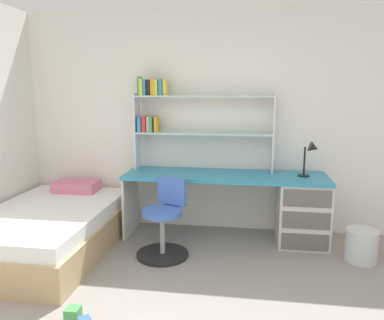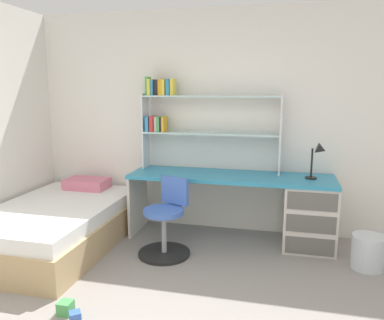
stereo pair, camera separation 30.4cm
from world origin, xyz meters
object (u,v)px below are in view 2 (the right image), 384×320
at_px(bookshelf_hutch, 190,114).
at_px(toy_block_blue_0, 75,317).
at_px(bed_platform, 57,225).
at_px(desk, 286,207).
at_px(waste_bin, 368,252).
at_px(desk_lamp, 319,155).
at_px(swivel_chair, 166,225).
at_px(toy_block_green_3, 66,308).

xyz_separation_m(bookshelf_hutch, toy_block_blue_0, (-0.35, -1.97, -1.32)).
distance_m(bed_platform, toy_block_blue_0, 1.49).
bearing_deg(bed_platform, desk, 14.75).
relative_size(bookshelf_hutch, toy_block_blue_0, 19.95).
bearing_deg(waste_bin, desk_lamp, 138.79).
height_order(bookshelf_hutch, desk_lamp, bookshelf_hutch).
relative_size(swivel_chair, toy_block_green_3, 7.72).
bearing_deg(bookshelf_hutch, bed_platform, -147.28).
bearing_deg(bookshelf_hutch, toy_block_blue_0, -99.98).
bearing_deg(bed_platform, desk_lamp, 13.03).
distance_m(swivel_chair, waste_bin, 1.92).
distance_m(desk_lamp, swivel_chair, 1.70).
relative_size(swivel_chair, bed_platform, 0.41).
bearing_deg(desk_lamp, bookshelf_hutch, 172.22).
distance_m(bookshelf_hutch, toy_block_green_3, 2.36).
bearing_deg(bookshelf_hutch, swivel_chair, -94.99).
bearing_deg(toy_block_green_3, bookshelf_hutch, 76.15).
bearing_deg(waste_bin, toy_block_green_3, -150.33).
relative_size(desk, waste_bin, 6.93).
xyz_separation_m(bookshelf_hutch, toy_block_green_3, (-0.47, -1.90, -1.31)).
height_order(desk_lamp, waste_bin, desk_lamp).
height_order(desk, desk_lamp, desk_lamp).
bearing_deg(toy_block_green_3, toy_block_blue_0, -30.87).
distance_m(desk_lamp, waste_bin, 1.02).
distance_m(waste_bin, toy_block_green_3, 2.66).
height_order(bed_platform, toy_block_blue_0, bed_platform).
height_order(swivel_chair, toy_block_blue_0, swivel_chair).
relative_size(bookshelf_hutch, waste_bin, 4.95).
height_order(desk_lamp, toy_block_blue_0, desk_lamp).
bearing_deg(desk_lamp, swivel_chair, -159.84).
relative_size(desk, swivel_chair, 2.85).
height_order(bookshelf_hutch, waste_bin, bookshelf_hutch).
height_order(swivel_chair, toy_block_green_3, swivel_chair).
height_order(desk, bookshelf_hutch, bookshelf_hutch).
distance_m(swivel_chair, toy_block_blue_0, 1.31).
relative_size(bookshelf_hutch, toy_block_green_3, 15.72).
bearing_deg(toy_block_blue_0, desk, 51.15).
distance_m(desk, bookshelf_hutch, 1.46).
bearing_deg(swivel_chair, bed_platform, -176.32).
bearing_deg(toy_block_green_3, bed_platform, 125.32).
distance_m(bookshelf_hutch, desk_lamp, 1.46).
relative_size(desk, desk_lamp, 5.71).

